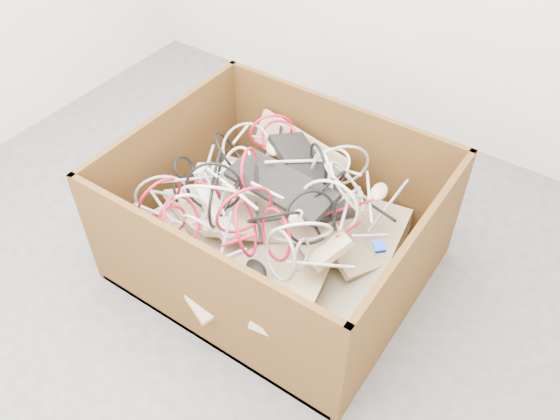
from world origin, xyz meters
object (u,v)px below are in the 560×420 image
Objects in this scene: power_strip_left at (233,171)px; vga_plug at (379,246)px; power_strip_right at (215,213)px; cardboard_box at (274,239)px.

vga_plug is (0.69, -0.04, 0.01)m from power_strip_left.
power_strip_right is 0.62m from vga_plug.
cardboard_box is 0.30m from power_strip_right.
cardboard_box is at bearing -129.09° from vga_plug.
power_strip_right is at bearing -131.44° from cardboard_box.
power_strip_right is 5.97× the size of vga_plug.
power_strip_left is 0.69m from vga_plug.
cardboard_box is 0.32m from power_strip_left.
power_strip_left is 0.25m from power_strip_right.
cardboard_box is at bearing -30.68° from power_strip_left.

